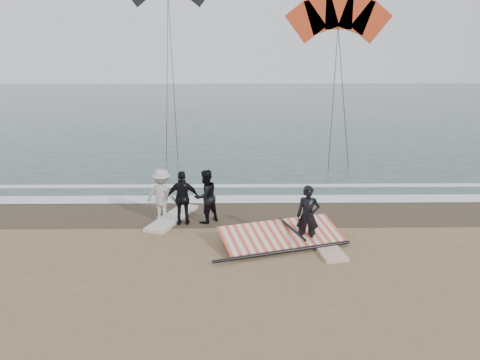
# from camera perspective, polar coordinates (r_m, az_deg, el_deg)

# --- Properties ---
(ground) EXTENTS (120.00, 120.00, 0.00)m
(ground) POSITION_cam_1_polar(r_m,az_deg,el_deg) (11.88, 2.74, -11.50)
(ground) COLOR #8C704C
(ground) RESTS_ON ground
(sea) EXTENTS (120.00, 54.00, 0.02)m
(sea) POSITION_cam_1_polar(r_m,az_deg,el_deg) (43.85, 0.22, 8.94)
(sea) COLOR #233838
(sea) RESTS_ON ground
(wet_sand) EXTENTS (120.00, 2.80, 0.01)m
(wet_sand) POSITION_cam_1_polar(r_m,az_deg,el_deg) (15.99, 1.81, -3.99)
(wet_sand) COLOR #4C3D2B
(wet_sand) RESTS_ON ground
(foam_near) EXTENTS (120.00, 0.90, 0.01)m
(foam_near) POSITION_cam_1_polar(r_m,az_deg,el_deg) (17.31, 1.61, -2.33)
(foam_near) COLOR white
(foam_near) RESTS_ON sea
(foam_far) EXTENTS (120.00, 0.45, 0.01)m
(foam_far) POSITION_cam_1_polar(r_m,az_deg,el_deg) (18.93, 1.41, -0.70)
(foam_far) COLOR white
(foam_far) RESTS_ON sea
(man_main) EXTENTS (0.70, 0.52, 1.76)m
(man_main) POSITION_cam_1_polar(r_m,az_deg,el_deg) (13.32, 8.27, -4.36)
(man_main) COLOR black
(man_main) RESTS_ON ground
(board_white) EXTENTS (0.97, 2.33, 0.09)m
(board_white) POSITION_cam_1_polar(r_m,az_deg,el_deg) (13.66, 10.19, -7.70)
(board_white) COLOR silver
(board_white) RESTS_ON ground
(board_cream) EXTENTS (1.55, 2.63, 0.11)m
(board_cream) POSITION_cam_1_polar(r_m,az_deg,el_deg) (15.53, -8.24, -4.59)
(board_cream) COLOR beige
(board_cream) RESTS_ON ground
(trio_cluster) EXTENTS (2.57, 1.11, 1.76)m
(trio_cluster) POSITION_cam_1_polar(r_m,az_deg,el_deg) (14.98, -7.15, -2.01)
(trio_cluster) COLOR black
(trio_cluster) RESTS_ON ground
(sail_rig) EXTENTS (3.86, 2.67, 0.49)m
(sail_rig) POSITION_cam_1_polar(r_m,az_deg,el_deg) (13.70, 4.74, -6.75)
(sail_rig) COLOR black
(sail_rig) RESTS_ON ground
(kite_red) EXTENTS (7.01, 4.39, 10.94)m
(kite_red) POSITION_cam_1_polar(r_m,az_deg,el_deg) (29.79, 11.91, 18.43)
(kite_red) COLOR red
(kite_red) RESTS_ON ground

